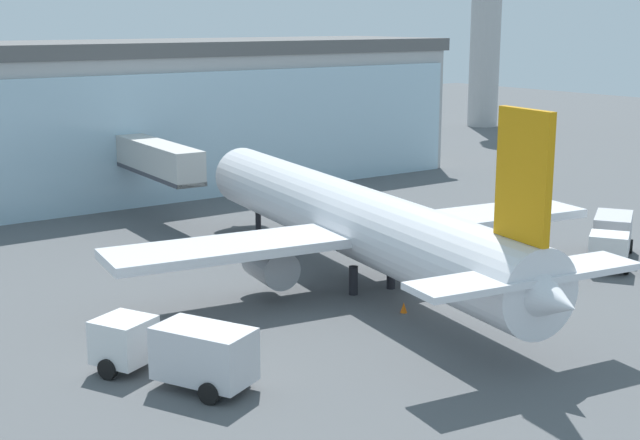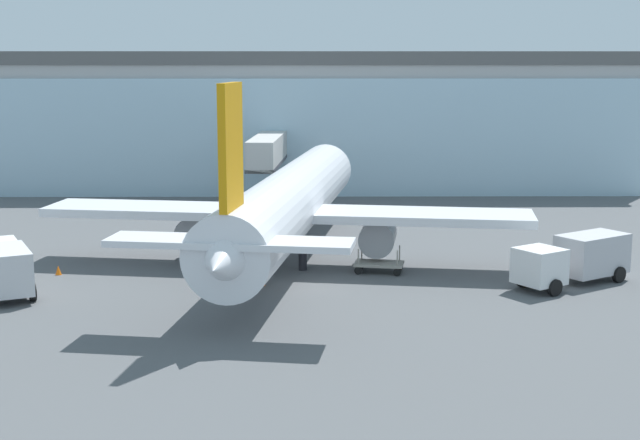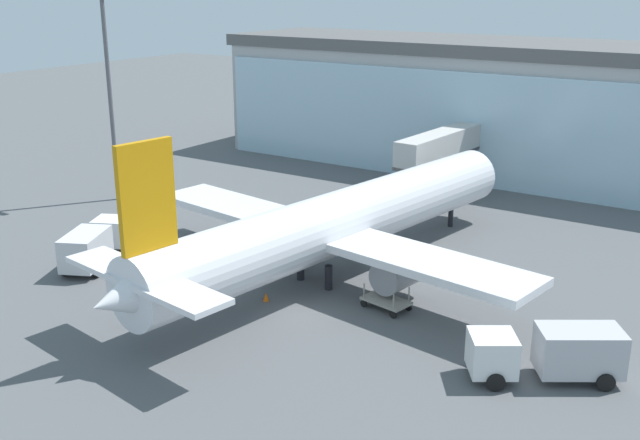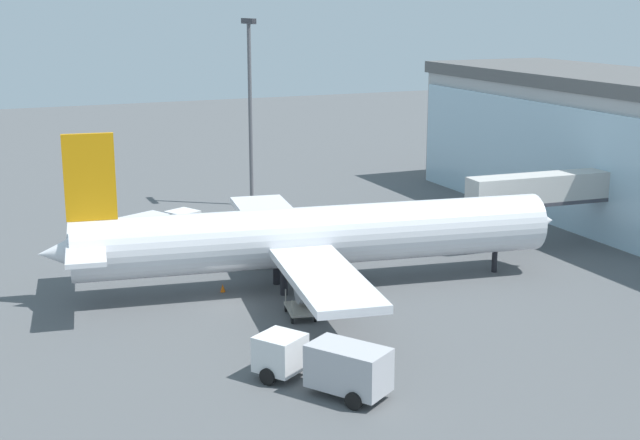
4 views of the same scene
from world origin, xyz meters
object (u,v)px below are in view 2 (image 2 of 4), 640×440
jet_bridge (269,151)px  airplane (288,204)px  baggage_cart (379,264)px  safety_cone_nose (262,281)px  catering_truck (3,266)px  fuel_truck (575,258)px  safety_cone_wingtip (58,270)px

jet_bridge → airplane: (2.04, -21.91, -1.03)m
baggage_cart → safety_cone_nose: bearing=35.3°
jet_bridge → safety_cone_nose: bearing=-174.7°
catering_truck → baggage_cart: 20.77m
safety_cone_nose → airplane: bearing=77.1°
catering_truck → baggage_cart: bearing=-103.4°
jet_bridge → fuel_truck: (17.92, -27.74, -3.13)m
airplane → catering_truck: bearing=124.5°
jet_bridge → fuel_truck: size_ratio=1.98×
airplane → safety_cone_wingtip: size_ratio=66.14×
airplane → fuel_truck: 17.05m
fuel_truck → baggage_cart: 11.00m
baggage_cart → safety_cone_wingtip: size_ratio=5.56×
baggage_cart → safety_cone_wingtip: (-18.53, -0.30, -0.23)m
baggage_cart → safety_cone_wingtip: 18.53m
jet_bridge → baggage_cart: (7.36, -24.80, -4.10)m
airplane → baggage_cart: bearing=-109.5°
jet_bridge → airplane: airplane is taller
safety_cone_wingtip → jet_bridge: bearing=66.0°
airplane → safety_cone_wingtip: 13.98m
catering_truck → fuel_truck: same height
safety_cone_wingtip → safety_cone_nose: bearing=-12.7°
jet_bridge → safety_cone_wingtip: jet_bridge is taller
safety_cone_wingtip → fuel_truck: bearing=-5.2°
airplane → catering_truck: 16.74m
jet_bridge → airplane: size_ratio=0.40×
catering_truck → safety_cone_nose: catering_truck is taller
catering_truck → safety_cone_wingtip: 4.52m
baggage_cart → airplane: bearing=-17.2°
catering_truck → fuel_truck: 30.89m
jet_bridge → safety_cone_wingtip: (-11.17, -25.10, -4.32)m
jet_bridge → catering_truck: 31.99m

